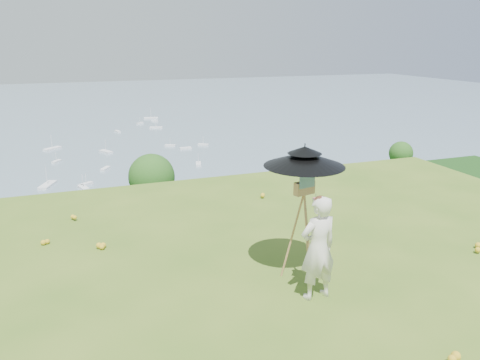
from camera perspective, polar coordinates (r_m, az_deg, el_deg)
name	(u,v)px	position (r m, az deg, el deg)	size (l,w,h in m)	color
ground	(345,307)	(7.08, 12.66, -14.90)	(14.00, 14.00, 0.00)	#456B1E
shoreline_tier	(108,268)	(89.37, -15.81, -10.31)	(170.00, 28.00, 8.00)	gray
bay_water	(80,119)	(247.91, -18.96, 7.08)	(700.00, 700.00, 0.00)	#6E8F9D
slope_trees	(126,254)	(44.28, -13.71, -8.72)	(110.00, 50.00, 6.00)	#1D4C16
harbor_town	(105,235)	(86.68, -16.14, -6.47)	(110.00, 22.00, 5.00)	beige
moored_boats	(48,155)	(170.40, -22.41, 2.79)	(140.00, 140.00, 0.70)	white
wildflowers	(336,295)	(7.23, 11.61, -13.56)	(10.00, 10.50, 0.12)	gold
painter	(318,248)	(6.88, 9.49, -8.19)	(0.58, 0.38, 1.59)	silver
field_easel	(303,227)	(7.36, 7.65, -5.68)	(0.67, 0.67, 1.75)	#A07B43
sun_umbrella	(304,168)	(7.08, 7.81, 1.47)	(1.23, 1.23, 0.75)	black
painter_cap	(321,199)	(6.60, 9.80, -2.28)	(0.18, 0.22, 0.10)	#BF6969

